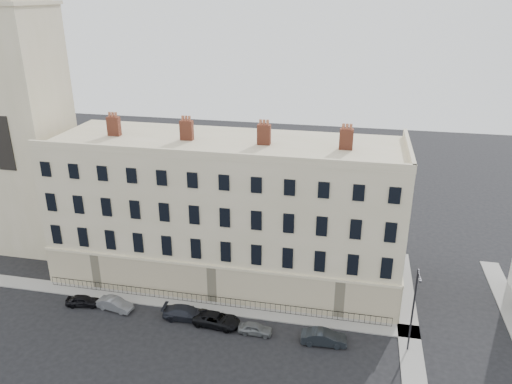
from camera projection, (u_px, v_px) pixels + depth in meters
ground at (259, 348)px, 43.71m from camera, size 160.00×160.00×0.00m
terrace at (227, 210)px, 52.93m from camera, size 36.22×12.22×17.00m
church_tower at (20, 93)px, 55.19m from camera, size 8.00×8.13×44.00m
pavement_terrace at (172, 302)px, 50.14m from camera, size 48.00×2.00×0.12m
pavement_east_return at (406, 313)px, 48.48m from camera, size 2.00×24.00×0.12m
pavement_adjacent at (512, 313)px, 48.39m from camera, size 2.00×20.00×0.12m
railings at (211, 300)px, 49.56m from camera, size 35.00×0.04×0.96m
car_a at (83, 301)px, 49.50m from camera, size 3.46×1.87×1.12m
car_b at (115, 304)px, 48.86m from camera, size 3.83×1.87×1.21m
car_c at (186, 313)px, 47.45m from camera, size 4.55×2.04×1.30m
car_d at (217, 320)px, 46.55m from camera, size 4.56×2.38×1.23m
car_e at (255, 329)px, 45.41m from camera, size 3.17×1.33×1.07m
car_f at (324, 338)px, 44.03m from camera, size 4.13×1.67×1.33m
streetlamp at (413, 308)px, 41.70m from camera, size 0.19×1.76×8.12m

